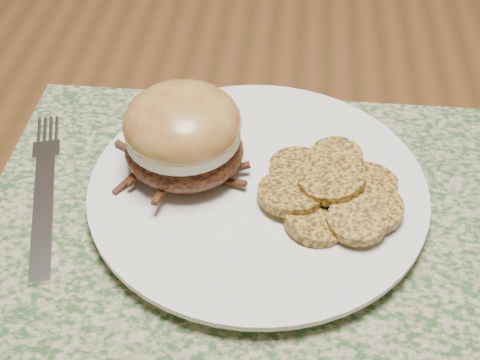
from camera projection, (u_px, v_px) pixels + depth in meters
The scene contains 5 objects.
placemat at pixel (259, 221), 0.54m from camera, with size 0.45×0.33×0.00m, color #2F522A.
dinner_plate at pixel (258, 191), 0.55m from camera, with size 0.26×0.26×0.02m, color white.
pork_sandwich at pixel (183, 135), 0.53m from camera, with size 0.12×0.11×0.07m.
roasted_potatoes at pixel (333, 191), 0.53m from camera, with size 0.13×0.13×0.03m.
fork at pixel (45, 189), 0.56m from camera, with size 0.07×0.20×0.00m.
Camera 1 is at (-0.23, -0.40, 1.15)m, focal length 50.00 mm.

